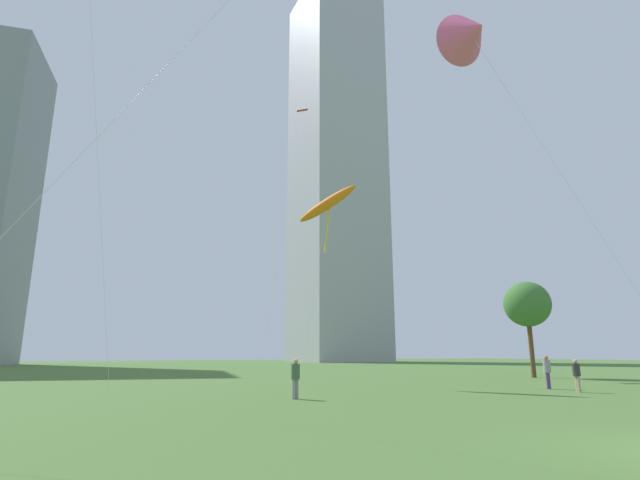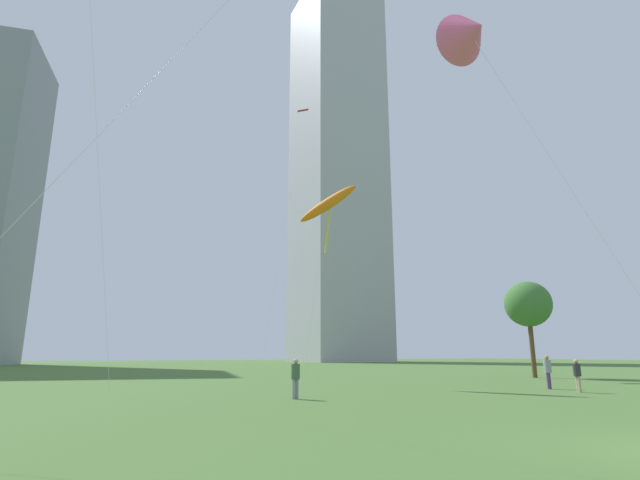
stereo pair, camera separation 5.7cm
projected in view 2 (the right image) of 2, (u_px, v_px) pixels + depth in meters
person_standing_0 at (296, 376)px, 20.13m from camera, size 0.36×0.36×1.61m
person_standing_2 at (548, 370)px, 25.77m from camera, size 0.38×0.38×1.72m
person_standing_4 at (577, 373)px, 23.54m from camera, size 0.35×0.35×1.56m
kite_flying_1 at (302, 113)px, 52.57m from camera, size 8.41×9.37×28.02m
kite_flying_2 at (470, 33)px, 16.67m from camera, size 4.39×4.98×13.61m
kite_flying_6 at (327, 205)px, 31.52m from camera, size 2.58×6.54×12.39m
park_tree_2 at (528, 304)px, 39.04m from camera, size 3.65×3.65×7.52m
distant_highrise_1 at (337, 165)px, 124.62m from camera, size 20.14×21.86×98.02m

